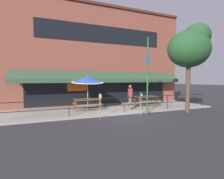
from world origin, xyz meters
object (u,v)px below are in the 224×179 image
object	(u,v)px
picnic_table_centre	(146,98)
parking_meter_near	(100,99)
street_tree_curbside	(190,47)
street_sign_pole	(148,75)
patio_umbrella_left	(88,80)
parking_meter_far	(141,97)
picnic_table_left	(87,101)
pedestrian_walking	(130,96)

from	to	relation	value
picnic_table_centre	parking_meter_near	xyz separation A→B (m)	(-4.82, -2.71, 0.44)
street_tree_curbside	street_sign_pole	bearing A→B (deg)	170.33
patio_umbrella_left	street_tree_curbside	size ratio (longest dim) A/B	0.41
parking_meter_far	patio_umbrella_left	bearing A→B (deg)	138.28
picnic_table_centre	parking_meter_near	bearing A→B (deg)	-150.68
picnic_table_left	pedestrian_walking	bearing A→B (deg)	-19.64
parking_meter_far	street_sign_pole	xyz separation A→B (m)	(0.51, 0.09, 1.31)
pedestrian_walking	street_sign_pole	world-z (taller)	street_sign_pole
street_sign_pole	parking_meter_near	bearing A→B (deg)	-178.57
street_sign_pole	patio_umbrella_left	bearing A→B (deg)	144.15
picnic_table_centre	patio_umbrella_left	bearing A→B (deg)	-176.35
patio_umbrella_left	street_sign_pole	world-z (taller)	street_sign_pole
picnic_table_left	parking_meter_far	size ratio (longest dim) A/B	1.27
picnic_table_centre	patio_umbrella_left	xyz separation A→B (m)	(-4.90, -0.31, 1.47)
picnic_table_left	street_sign_pole	distance (m)	4.44
picnic_table_centre	pedestrian_walking	bearing A→B (deg)	-151.90
picnic_table_left	picnic_table_centre	size ratio (longest dim) A/B	1.00
picnic_table_left	street_sign_pole	xyz separation A→B (m)	(3.20, -2.53, 1.75)
pedestrian_walking	street_tree_curbside	bearing A→B (deg)	-31.29
pedestrian_walking	street_tree_curbside	size ratio (longest dim) A/B	0.29
street_tree_curbside	patio_umbrella_left	bearing A→B (deg)	155.40
picnic_table_centre	pedestrian_walking	xyz separation A→B (m)	(-2.07, -1.11, 0.35)
picnic_table_left	patio_umbrella_left	world-z (taller)	patio_umbrella_left
patio_umbrella_left	pedestrian_walking	bearing A→B (deg)	-15.70
patio_umbrella_left	street_tree_curbside	distance (m)	7.10
picnic_table_left	patio_umbrella_left	bearing A→B (deg)	-90.00
parking_meter_near	street_sign_pole	xyz separation A→B (m)	(3.12, 0.08, 1.31)
parking_meter_near	picnic_table_centre	bearing A→B (deg)	29.32
picnic_table_left	pedestrian_walking	world-z (taller)	pedestrian_walking
pedestrian_walking	patio_umbrella_left	bearing A→B (deg)	164.30
parking_meter_far	street_sign_pole	bearing A→B (deg)	9.45
picnic_table_centre	parking_meter_far	distance (m)	3.52
picnic_table_left	parking_meter_near	distance (m)	2.65
picnic_table_centre	street_sign_pole	distance (m)	3.58
picnic_table_left	parking_meter_far	bearing A→B (deg)	-44.16
picnic_table_centre	parking_meter_far	xyz separation A→B (m)	(-2.20, -2.71, 0.44)
picnic_table_left	street_sign_pole	size ratio (longest dim) A/B	0.38
street_sign_pole	pedestrian_walking	bearing A→B (deg)	104.01
pedestrian_walking	parking_meter_near	xyz separation A→B (m)	(-2.74, -1.60, 0.09)
picnic_table_centre	parking_meter_far	world-z (taller)	parking_meter_far
picnic_table_left	parking_meter_far	world-z (taller)	parking_meter_far
patio_umbrella_left	parking_meter_far	xyz separation A→B (m)	(2.69, -2.40, -1.03)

